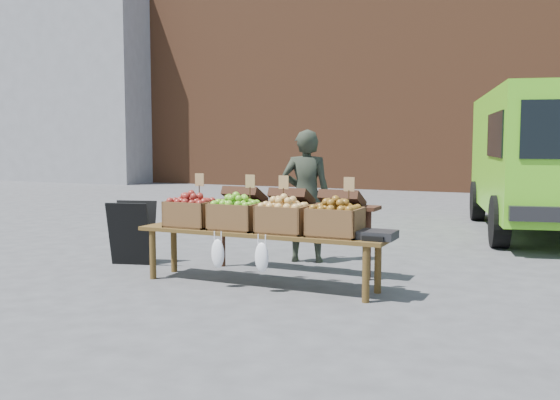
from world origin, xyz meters
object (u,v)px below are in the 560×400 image
at_px(crate_golden_apples, 192,214).
at_px(crate_green_apples, 335,222).
at_px(weighing_scale, 378,235).
at_px(back_table, 292,228).
at_px(crate_russet_pears, 236,216).
at_px(display_bench, 260,258).
at_px(delivery_van, 554,164).
at_px(crate_red_apples, 284,219).
at_px(vendor, 306,196).
at_px(chalkboard_sign, 132,233).

bearing_deg(crate_golden_apples, crate_green_apples, 0.00).
height_order(crate_golden_apples, weighing_scale, crate_golden_apples).
relative_size(back_table, crate_russet_pears, 4.20).
relative_size(crate_green_apples, weighing_scale, 1.47).
xyz_separation_m(display_bench, crate_green_apples, (0.82, 0.00, 0.42)).
distance_m(display_bench, crate_russet_pears, 0.51).
xyz_separation_m(delivery_van, crate_golden_apples, (-3.48, -5.27, -0.43)).
height_order(back_table, crate_red_apples, back_table).
relative_size(vendor, back_table, 0.78).
bearing_deg(chalkboard_sign, crate_red_apples, -24.58).
distance_m(vendor, display_bench, 1.50).
bearing_deg(crate_green_apples, crate_russet_pears, 180.00).
bearing_deg(weighing_scale, crate_russet_pears, 180.00).
bearing_deg(vendor, crate_red_apples, 87.62).
bearing_deg(vendor, display_bench, 76.66).
bearing_deg(crate_russet_pears, vendor, 81.40).
distance_m(back_table, weighing_scale, 1.41).
xyz_separation_m(back_table, weighing_scale, (1.21, -0.72, 0.09)).
height_order(chalkboard_sign, weighing_scale, chalkboard_sign).
bearing_deg(back_table, crate_green_apples, -42.68).
distance_m(delivery_van, weighing_scale, 5.48).
bearing_deg(display_bench, crate_green_apples, 0.00).
relative_size(delivery_van, back_table, 2.42).
distance_m(delivery_van, back_table, 5.28).
xyz_separation_m(vendor, crate_golden_apples, (-0.76, -1.40, -0.11)).
height_order(crate_golden_apples, crate_russet_pears, same).
height_order(vendor, chalkboard_sign, vendor).
bearing_deg(crate_red_apples, display_bench, 180.00).
relative_size(crate_golden_apples, crate_russet_pears, 1.00).
relative_size(delivery_van, weighing_scale, 14.96).
distance_m(delivery_van, crate_red_apples, 5.80).
relative_size(vendor, display_bench, 0.61).
relative_size(chalkboard_sign, weighing_scale, 2.29).
bearing_deg(vendor, crate_golden_apples, 45.62).
height_order(display_bench, crate_russet_pears, crate_russet_pears).
xyz_separation_m(crate_red_apples, crate_green_apples, (0.55, 0.00, 0.00)).
relative_size(back_table, crate_red_apples, 4.20).
height_order(chalkboard_sign, crate_green_apples, crate_green_apples).
height_order(chalkboard_sign, crate_golden_apples, crate_golden_apples).
bearing_deg(chalkboard_sign, vendor, 14.24).
bearing_deg(crate_golden_apples, vendor, 61.51).
bearing_deg(display_bench, weighing_scale, 0.00).
bearing_deg(crate_russet_pears, display_bench, 0.00).
distance_m(chalkboard_sign, weighing_scale, 3.19).
height_order(display_bench, crate_golden_apples, crate_golden_apples).
distance_m(back_table, crate_russet_pears, 0.81).
bearing_deg(crate_russet_pears, chalkboard_sign, 167.85).
bearing_deg(weighing_scale, back_table, 149.16).
xyz_separation_m(chalkboard_sign, crate_red_apples, (2.19, -0.35, 0.32)).
height_order(back_table, crate_green_apples, back_table).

